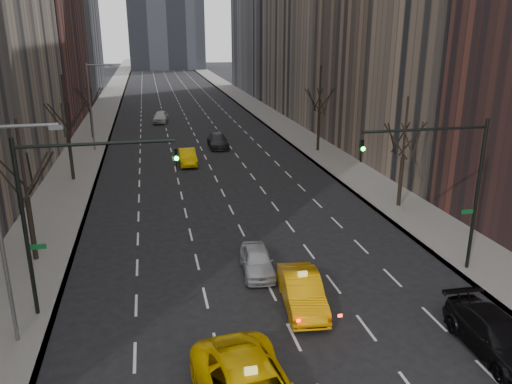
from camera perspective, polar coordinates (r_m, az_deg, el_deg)
sidewalk_left at (r=80.49m, az=-17.13°, el=8.47°), size 4.50×320.00×0.15m
sidewalk_right at (r=82.10m, az=0.36°, el=9.43°), size 4.50×320.00×0.15m
tree_lw_b at (r=29.33m, az=-24.70°, el=-0.61°), size 3.36×3.50×7.82m
tree_lw_c at (r=44.53m, az=-20.66°, el=6.19°), size 3.36×3.50×8.74m
tree_lw_d at (r=62.23m, az=-18.41°, el=9.03°), size 3.36×3.50×7.36m
tree_rw_b at (r=36.75m, az=16.42°, el=3.82°), size 3.36×3.50×7.82m
tree_rw_c at (r=52.87m, az=7.23°, el=8.89°), size 3.36×3.50×8.74m
traffic_mast_left at (r=22.62m, az=-21.15°, el=-0.63°), size 6.69×0.39×8.00m
traffic_mast_right at (r=26.57m, az=21.30°, el=2.01°), size 6.69×0.39×8.00m
streetlight_near at (r=21.09m, az=-26.58°, el=-2.28°), size 2.83×0.22×9.00m
streetlight_far at (r=54.94m, az=-18.10°, el=10.17°), size 2.83×0.22×9.00m
taxi_sedan at (r=23.50m, az=5.29°, el=-11.26°), size 2.18×4.95×1.58m
silver_sedan_ahead at (r=26.53m, az=0.13°, el=-7.86°), size 1.90×4.10×1.36m
parked_suv_black at (r=22.57m, az=25.70°, el=-14.55°), size 2.30×5.31×1.52m
far_taxi at (r=48.32m, az=-7.84°, el=4.01°), size 1.57×4.46×1.47m
far_suv_grey at (r=55.20m, az=-4.38°, el=5.87°), size 2.13×5.10×1.47m
far_car_white at (r=71.66m, az=-10.83°, el=8.44°), size 2.50×4.87×1.59m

